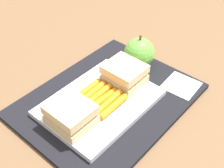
# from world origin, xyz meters

# --- Properties ---
(ground_plane) EXTENTS (2.40, 2.40, 0.00)m
(ground_plane) POSITION_xyz_m (0.00, 0.00, 0.00)
(ground_plane) COLOR brown
(lunchbag_mat) EXTENTS (0.36, 0.28, 0.01)m
(lunchbag_mat) POSITION_xyz_m (0.00, 0.00, 0.01)
(lunchbag_mat) COLOR black
(lunchbag_mat) RESTS_ON ground_plane
(food_tray) EXTENTS (0.23, 0.17, 0.01)m
(food_tray) POSITION_xyz_m (-0.03, 0.00, 0.02)
(food_tray) COLOR white
(food_tray) RESTS_ON lunchbag_mat
(sandwich_half_left) EXTENTS (0.07, 0.08, 0.04)m
(sandwich_half_left) POSITION_xyz_m (-0.10, 0.00, 0.04)
(sandwich_half_left) COLOR #DBC189
(sandwich_half_left) RESTS_ON food_tray
(sandwich_half_right) EXTENTS (0.07, 0.08, 0.04)m
(sandwich_half_right) POSITION_xyz_m (0.05, 0.00, 0.04)
(sandwich_half_right) COLOR #DBC189
(sandwich_half_right) RESTS_ON food_tray
(carrot_sticks_bundle) EXTENTS (0.08, 0.09, 0.02)m
(carrot_sticks_bundle) POSITION_xyz_m (-0.02, 0.00, 0.03)
(carrot_sticks_bundle) COLOR orange
(carrot_sticks_bundle) RESTS_ON food_tray
(apple) EXTENTS (0.07, 0.07, 0.08)m
(apple) POSITION_xyz_m (0.13, 0.02, 0.05)
(apple) COLOR #66B742
(apple) RESTS_ON lunchbag_mat
(paper_napkin) EXTENTS (0.07, 0.07, 0.00)m
(paper_napkin) POSITION_xyz_m (0.14, -0.10, 0.01)
(paper_napkin) COLOR white
(paper_napkin) RESTS_ON lunchbag_mat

